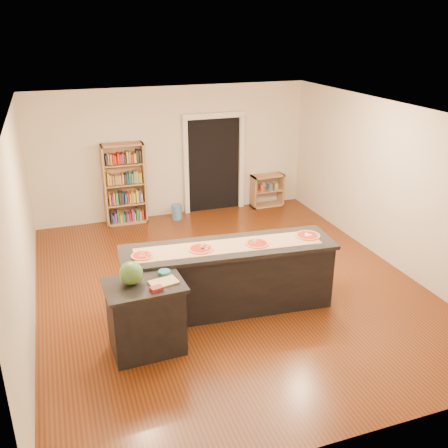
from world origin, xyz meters
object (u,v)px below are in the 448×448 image
object	(u,v)px
waste_bin	(177,212)
low_shelf	(267,190)
bookshelf	(125,184)
watermelon	(131,273)
side_counter	(146,317)
kitchen_island	(228,277)

from	to	relation	value
waste_bin	low_shelf	bearing A→B (deg)	3.54
bookshelf	watermelon	world-z (taller)	bookshelf
side_counter	watermelon	bearing A→B (deg)	157.00
kitchen_island	bookshelf	world-z (taller)	bookshelf
side_counter	kitchen_island	bearing A→B (deg)	22.36
bookshelf	waste_bin	distance (m)	1.28
watermelon	bookshelf	bearing A→B (deg)	82.47
low_shelf	side_counter	bearing A→B (deg)	-129.17
kitchen_island	side_counter	world-z (taller)	kitchen_island
kitchen_island	low_shelf	size ratio (longest dim) A/B	4.15
side_counter	waste_bin	world-z (taller)	side_counter
low_shelf	bookshelf	bearing A→B (deg)	179.87
side_counter	watermelon	xyz separation A→B (m)	(-0.14, 0.05, 0.63)
side_counter	low_shelf	bearing A→B (deg)	48.33
waste_bin	kitchen_island	bearing A→B (deg)	-92.58
waste_bin	bookshelf	bearing A→B (deg)	172.28
kitchen_island	low_shelf	xyz separation A→B (m)	(2.38, 3.96, -0.14)
bookshelf	low_shelf	xyz separation A→B (m)	(3.27, -0.01, -0.49)
watermelon	kitchen_island	bearing A→B (deg)	21.08
low_shelf	waste_bin	world-z (taller)	low_shelf
bookshelf	waste_bin	size ratio (longest dim) A/B	5.17
bookshelf	low_shelf	distance (m)	3.31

